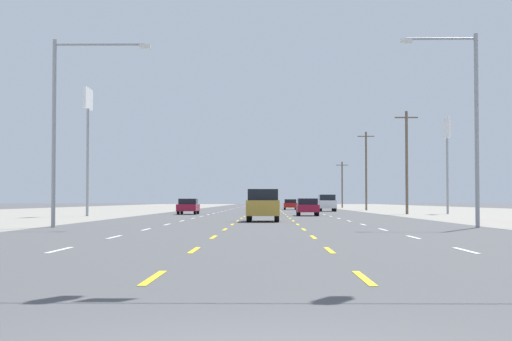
{
  "coord_description": "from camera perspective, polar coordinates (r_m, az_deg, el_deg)",
  "views": [
    {
      "loc": [
        0.16,
        -6.55,
        1.29
      ],
      "look_at": [
        -0.54,
        41.07,
        3.05
      ],
      "focal_mm": 57.06,
      "sensor_mm": 36.0,
      "label": 1
    }
  ],
  "objects": [
    {
      "name": "lane_markings",
      "position": [
        111.06,
        0.76,
        -2.78
      ],
      "size": [
        10.64,
        227.6,
        0.01
      ],
      "color": "white",
      "rests_on": "ground"
    },
    {
      "name": "ground_plane",
      "position": [
        72.56,
        0.71,
        -3.13
      ],
      "size": [
        572.0,
        572.0,
        0.0
      ],
      "primitive_type": "plane",
      "color": "#4C4C4F"
    },
    {
      "name": "sedan_center_turn_distant_b",
      "position": [
        132.89,
        0.71,
        -2.35
      ],
      "size": [
        1.8,
        4.5,
        1.46
      ],
      "color": "silver",
      "rests_on": "ground"
    },
    {
      "name": "streetlight_right_row_0",
      "position": [
        40.25,
        14.71,
        3.76
      ],
      "size": [
        3.69,
        0.26,
        9.31
      ],
      "color": "gray",
      "rests_on": "ground"
    },
    {
      "name": "utility_pole_right_row_2",
      "position": [
        107.94,
        7.73,
        0.07
      ],
      "size": [
        2.2,
        0.26,
        10.35
      ],
      "color": "brown",
      "rests_on": "ground"
    },
    {
      "name": "sedan_far_right_distant_a",
      "position": [
        128.11,
        3.93,
        -2.35
      ],
      "size": [
        1.8,
        4.5,
        1.46
      ],
      "color": "#B28C33",
      "rests_on": "ground"
    },
    {
      "name": "sedan_inner_right_near",
      "position": [
        68.75,
        3.63,
        -2.56
      ],
      "size": [
        1.8,
        4.5,
        1.46
      ],
      "color": "maroon",
      "rests_on": "ground"
    },
    {
      "name": "streetlight_left_row_0",
      "position": [
        40.29,
        -13.22,
        3.75
      ],
      "size": [
        4.75,
        0.26,
        9.08
      ],
      "color": "gray",
      "rests_on": "ground"
    },
    {
      "name": "suv_center_turn_far",
      "position": [
        95.07,
        0.61,
        -2.27
      ],
      "size": [
        1.98,
        4.9,
        1.98
      ],
      "color": "white",
      "rests_on": "ground"
    },
    {
      "name": "sedan_far_left_mid",
      "position": [
        75.85,
        -4.77,
        -2.51
      ],
      "size": [
        1.8,
        4.5,
        1.46
      ],
      "color": "maroon",
      "rests_on": "ground"
    },
    {
      "name": "pole_sign_left_row_2",
      "position": [
        68.91,
        -11.7,
        3.74
      ],
      "size": [
        0.24,
        2.69,
        10.61
      ],
      "color": "gray",
      "rests_on": "ground"
    },
    {
      "name": "suv_center_turn_midfar",
      "position": [
        79.58,
        0.81,
        -2.31
      ],
      "size": [
        1.98,
        4.9,
        1.98
      ],
      "color": "#235B2D",
      "rests_on": "ground"
    },
    {
      "name": "sedan_inner_right_farthest",
      "position": [
        113.77,
        2.42,
        -2.38
      ],
      "size": [
        1.8,
        4.5,
        1.46
      ],
      "color": "red",
      "rests_on": "ground"
    },
    {
      "name": "suv_far_right_farther",
      "position": [
        96.74,
        4.99,
        -2.26
      ],
      "size": [
        1.98,
        4.9,
        1.98
      ],
      "color": "white",
      "rests_on": "ground"
    },
    {
      "name": "suv_center_turn_nearest",
      "position": [
        49.94,
        0.49,
        -2.42
      ],
      "size": [
        1.98,
        4.9,
        1.98
      ],
      "color": "#B28C33",
      "rests_on": "ground"
    },
    {
      "name": "utility_pole_right_row_1",
      "position": [
        78.12,
        10.52,
        0.69
      ],
      "size": [
        2.2,
        0.26,
        9.75
      ],
      "color": "brown",
      "rests_on": "ground"
    },
    {
      "name": "pole_sign_right_row_2",
      "position": [
        80.73,
        13.25,
        2.16
      ],
      "size": [
        0.24,
        2.36,
        9.35
      ],
      "color": "gray",
      "rests_on": "ground"
    },
    {
      "name": "utility_pole_right_row_3",
      "position": [
        145.71,
        6.06,
        -0.92
      ],
      "size": [
        2.2,
        0.26,
        8.2
      ],
      "color": "brown",
      "rests_on": "ground"
    }
  ]
}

